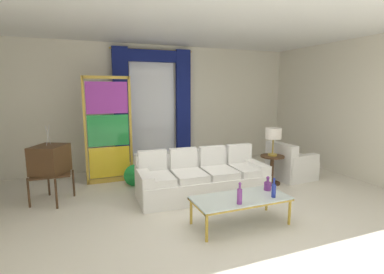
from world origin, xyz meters
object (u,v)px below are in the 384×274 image
object	(u,v)px
couch_white_long	(201,178)
armchair_white	(289,165)
bottle_amber_squat	(268,185)
stained_glass_divider	(109,133)
vintage_tv	(50,161)
bottle_crystal_tall	(240,195)
round_side_table	(272,167)
table_lamp_brass	(273,135)
peacock_figurine	(136,176)
bottle_blue_decanter	(274,190)
coffee_table	(241,199)

from	to	relation	value
couch_white_long	armchair_white	size ratio (longest dim) A/B	2.75
bottle_amber_squat	stained_glass_divider	size ratio (longest dim) A/B	0.10
vintage_tv	bottle_amber_squat	bearing A→B (deg)	-30.61
couch_white_long	armchair_white	world-z (taller)	couch_white_long
bottle_crystal_tall	round_side_table	world-z (taller)	bottle_crystal_tall
stained_glass_divider	round_side_table	bearing A→B (deg)	-23.50
couch_white_long	table_lamp_brass	world-z (taller)	table_lamp_brass
bottle_amber_squat	peacock_figurine	bearing A→B (deg)	127.67
bottle_amber_squat	couch_white_long	bearing A→B (deg)	115.17
bottle_crystal_tall	vintage_tv	distance (m)	3.26
bottle_amber_squat	armchair_white	size ratio (longest dim) A/B	0.25
couch_white_long	table_lamp_brass	xyz separation A→B (m)	(1.60, 0.02, 0.72)
peacock_figurine	bottle_blue_decanter	bearing A→B (deg)	-57.38
coffee_table	armchair_white	bearing A→B (deg)	35.20
stained_glass_divider	bottle_amber_squat	bearing A→B (deg)	-51.45
bottle_blue_decanter	bottle_amber_squat	distance (m)	0.30
bottle_blue_decanter	armchair_white	bearing A→B (deg)	44.57
bottle_amber_squat	armchair_white	distance (m)	2.16
bottle_amber_squat	vintage_tv	size ratio (longest dim) A/B	0.16
couch_white_long	armchair_white	distance (m)	2.20
bottle_amber_squat	bottle_crystal_tall	bearing A→B (deg)	-155.39
coffee_table	round_side_table	xyz separation A→B (m)	(1.56, 1.35, -0.02)
table_lamp_brass	bottle_amber_squat	bearing A→B (deg)	-129.38
bottle_crystal_tall	bottle_amber_squat	bearing A→B (deg)	24.61
bottle_crystal_tall	vintage_tv	xyz separation A→B (m)	(-2.44, 2.16, 0.20)
stained_glass_divider	peacock_figurine	size ratio (longest dim) A/B	3.67
bottle_blue_decanter	armchair_white	distance (m)	2.42
coffee_table	round_side_table	world-z (taller)	round_side_table
bottle_amber_squat	round_side_table	size ratio (longest dim) A/B	0.37
coffee_table	table_lamp_brass	distance (m)	2.16
couch_white_long	bottle_blue_decanter	bearing A→B (deg)	-72.42
round_side_table	table_lamp_brass	distance (m)	0.67
armchair_white	peacock_figurine	size ratio (longest dim) A/B	1.44
bottle_blue_decanter	bottle_amber_squat	world-z (taller)	bottle_blue_decanter
couch_white_long	peacock_figurine	size ratio (longest dim) A/B	3.96
stained_glass_divider	peacock_figurine	xyz separation A→B (m)	(0.44, -0.49, -0.84)
peacock_figurine	round_side_table	bearing A→B (deg)	-17.91
bottle_crystal_tall	peacock_figurine	bearing A→B (deg)	111.31
couch_white_long	table_lamp_brass	bearing A→B (deg)	0.63
bottle_blue_decanter	bottle_amber_squat	size ratio (longest dim) A/B	1.31
table_lamp_brass	bottle_blue_decanter	bearing A→B (deg)	-126.39
bottle_blue_decanter	vintage_tv	bearing A→B (deg)	144.88
peacock_figurine	round_side_table	xyz separation A→B (m)	(2.64, -0.85, 0.14)
stained_glass_divider	round_side_table	world-z (taller)	stained_glass_divider
stained_glass_divider	bottle_blue_decanter	bearing A→B (deg)	-55.60
vintage_tv	stained_glass_divider	xyz separation A→B (m)	(1.06, 0.74, 0.33)
table_lamp_brass	couch_white_long	bearing A→B (deg)	-179.37
peacock_figurine	table_lamp_brass	distance (m)	2.89
stained_glass_divider	vintage_tv	bearing A→B (deg)	-145.07
couch_white_long	bottle_amber_squat	xyz separation A→B (m)	(0.58, -1.23, 0.18)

